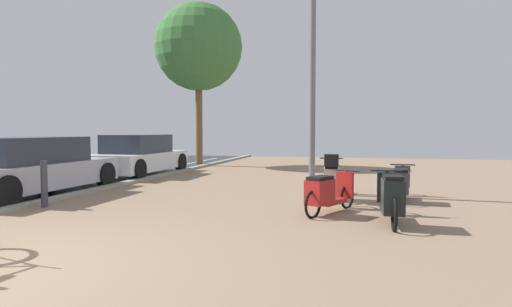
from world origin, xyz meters
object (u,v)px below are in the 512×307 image
scooter_near (401,183)px  street_tree (199,47)px  scooter_far (327,193)px  parked_car_near (27,167)px  scooter_mid (391,197)px  scooter_extra (331,178)px  lamp_post (313,59)px  bollard_far (44,184)px  parked_car_far (139,156)px

scooter_near → street_tree: 11.34m
scooter_far → parked_car_near: (-6.60, 0.65, 0.26)m
scooter_mid → street_tree: bearing=124.9°
scooter_mid → scooter_extra: scooter_extra is taller
scooter_near → street_tree: (-7.24, 7.53, 4.41)m
scooter_mid → street_tree: street_tree is taller
lamp_post → street_tree: street_tree is taller
scooter_near → scooter_extra: bearing=-178.5°
lamp_post → parked_car_near: bearing=-164.8°
scooter_extra → parked_car_near: bearing=-170.8°
scooter_near → parked_car_near: parked_car_near is taller
scooter_mid → lamp_post: bearing=117.8°
street_tree → bollard_far: size_ratio=7.51×
scooter_near → scooter_extra: (-1.41, -0.04, 0.08)m
scooter_mid → scooter_far: (-1.02, 0.61, -0.05)m
scooter_far → bollard_far: 5.20m
scooter_far → lamp_post: 3.55m
parked_car_far → bollard_far: (1.24, -5.86, -0.18)m
scooter_far → scooter_extra: bearing=91.4°
scooter_extra → bollard_far: 5.61m
parked_car_far → lamp_post: (5.90, -2.97, 2.41)m
lamp_post → scooter_far: bearing=-77.5°
street_tree → lamp_post: bearing=-52.5°
lamp_post → scooter_extra: bearing=-51.6°
scooter_extra → parked_car_near: parked_car_near is taller
parked_car_near → bollard_far: parked_car_near is taller
parked_car_far → street_tree: (0.54, 4.01, 4.16)m
scooter_near → scooter_mid: (-0.34, -2.36, 0.04)m
scooter_far → scooter_extra: (-0.04, 1.71, 0.08)m
scooter_mid → bollard_far: size_ratio=2.08×
parked_car_far → scooter_near: bearing=-24.4°
parked_car_near → bollard_far: (1.43, -1.23, -0.19)m
scooter_near → scooter_far: (-1.37, -1.75, -0.00)m
parked_car_near → street_tree: 9.60m
scooter_mid → parked_car_far: (-7.43, 5.89, 0.20)m
lamp_post → street_tree: 8.97m
scooter_near → parked_car_far: (-7.77, 3.53, 0.25)m
parked_car_far → lamp_post: size_ratio=0.75×
scooter_mid → lamp_post: (-1.53, 2.92, 2.61)m
scooter_near → bollard_far: bollard_far is taller
bollard_far → street_tree: bearing=94.1°
scooter_mid → lamp_post: 4.20m
scooter_mid → scooter_far: bearing=149.1°
scooter_extra → parked_car_near: size_ratio=0.43×
scooter_near → parked_car_near: 8.04m
scooter_extra → lamp_post: size_ratio=0.34×
street_tree → scooter_extra: bearing=-52.4°
scooter_mid → scooter_extra: 2.55m
parked_car_near → street_tree: street_tree is taller
lamp_post → bollard_far: (-4.65, -2.89, -2.58)m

